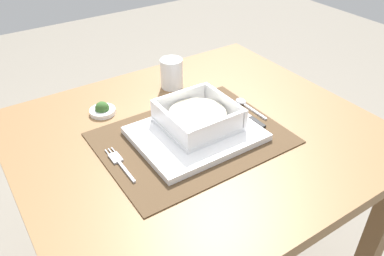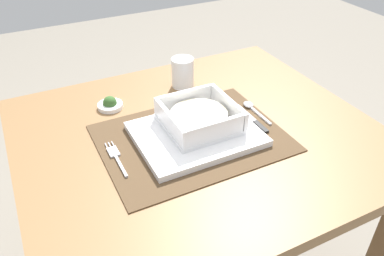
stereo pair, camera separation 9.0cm
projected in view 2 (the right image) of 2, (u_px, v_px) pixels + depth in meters
name	position (u px, v px, depth m)	size (l,w,h in m)	color
dining_table	(198.00, 167.00, 1.00)	(0.85, 0.75, 0.73)	brown
placemat	(192.00, 138.00, 0.92)	(0.42, 0.32, 0.00)	#4C3823
serving_plate	(196.00, 134.00, 0.91)	(0.28, 0.22, 0.02)	white
porridge_bowl	(199.00, 118.00, 0.92)	(0.16, 0.16, 0.05)	white
fork	(115.00, 156.00, 0.85)	(0.02, 0.13, 0.00)	silver
spoon	(251.00, 107.00, 1.02)	(0.02, 0.12, 0.01)	silver
butter_knife	(253.00, 120.00, 0.97)	(0.01, 0.14, 0.01)	black
drinking_glass	(183.00, 74.00, 1.11)	(0.06, 0.06, 0.08)	white
condiment_saucer	(110.00, 104.00, 1.02)	(0.07, 0.07, 0.04)	white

